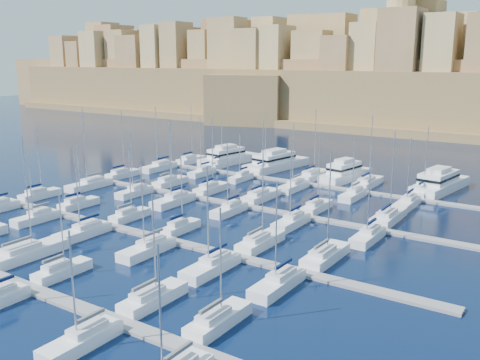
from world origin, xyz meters
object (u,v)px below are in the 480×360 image
Objects in this scene: motor_yacht_c at (345,173)px; sailboat_4 at (153,298)px; sailboat_2 at (28,252)px; motor_yacht_d at (439,183)px; motor_yacht_a at (228,157)px; motor_yacht_b at (276,162)px.

sailboat_4 is at bearing -84.52° from motor_yacht_c.
sailboat_2 is 0.88× the size of motor_yacht_d.
sailboat_4 is at bearing -60.79° from motor_yacht_a.
motor_yacht_c is at bearing -175.35° from motor_yacht_d.
motor_yacht_d is at bearing 79.47° from sailboat_4.
motor_yacht_d is (37.03, 70.08, 0.94)m from sailboat_2.
motor_yacht_d is at bearing -0.59° from motor_yacht_b.
motor_yacht_c is (19.02, -2.01, -0.00)m from motor_yacht_b.
sailboat_2 is 0.85× the size of motor_yacht_b.
sailboat_2 is 71.21m from motor_yacht_a.
sailboat_2 is at bearing -117.85° from motor_yacht_d.
sailboat_2 is 79.26m from motor_yacht_d.
motor_yacht_a is at bearing -175.86° from motor_yacht_b.
sailboat_4 is 69.77m from motor_yacht_c.
motor_yacht_b is 38.88m from motor_yacht_d.
motor_yacht_b is at bearing 179.41° from motor_yacht_d.
motor_yacht_a is at bearing -179.35° from motor_yacht_d.
sailboat_2 is 1.32× the size of sailboat_4.
sailboat_2 is 0.95× the size of motor_yacht_a.
sailboat_2 is at bearing -77.38° from motor_yacht_a.
sailboat_4 is 0.72× the size of motor_yacht_a.
motor_yacht_b is at bearing 109.77° from sailboat_4.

